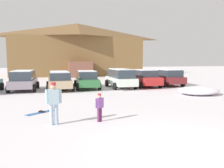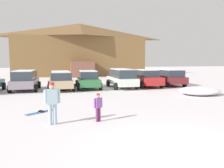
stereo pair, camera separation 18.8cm
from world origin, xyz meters
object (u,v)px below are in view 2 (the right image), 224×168
Objects in this scene: parked_red_sedan at (146,78)px; plowed_snow_pile at (200,91)px; parked_grey_wagon at (25,80)px; parked_green_coupe at (88,79)px; parked_white_suv at (122,78)px; pair_of_skis at (41,112)px; skier_adult_in_blue_parka at (52,101)px; parked_maroon_van at (169,77)px; skier_child_in_purple_jacket at (98,106)px; parked_beige_suv at (61,80)px; ski_lodge at (80,49)px.

parked_red_sedan is 1.45× the size of plowed_snow_pile.
parked_grey_wagon reaches higher than parked_green_coupe.
parked_red_sedan is at bearing 2.84° from parked_white_suv.
parked_green_coupe is at bearing 66.37° from pair_of_skis.
plowed_snow_pile is (1.66, -5.69, -0.55)m from parked_red_sedan.
parked_grey_wagon is 11.17m from skier_adult_in_blue_parka.
skier_adult_in_blue_parka reaches higher than parked_green_coupe.
parked_green_coupe is 1.06× the size of parked_white_suv.
pair_of_skis is 0.45× the size of plowed_snow_pile.
parked_maroon_van is at bearing 43.61° from skier_adult_in_blue_parka.
plowed_snow_pile is (4.19, -5.56, -0.64)m from parked_white_suv.
plowed_snow_pile is at bearing -39.79° from parked_green_coupe.
plowed_snow_pile is at bearing -52.98° from parked_white_suv.
plowed_snow_pile is (7.28, -6.07, -0.52)m from parked_green_coupe.
parked_grey_wagon is at bearing 109.39° from skier_child_in_purple_jacket.
pair_of_skis is (-3.81, -8.70, -0.80)m from parked_green_coupe.
parked_white_suv is at bearing 127.02° from plowed_snow_pile.
parked_grey_wagon is at bearing 173.87° from parked_beige_suv.
parked_maroon_van reaches higher than parked_green_coupe.
parked_grey_wagon reaches higher than parked_maroon_van.
parked_grey_wagon reaches higher than plowed_snow_pile.
parked_green_coupe is (2.43, 0.29, -0.05)m from parked_beige_suv.
parked_green_coupe is at bearing 82.44° from skier_child_in_purple_jacket.
skier_adult_in_blue_parka is (-11.55, -11.01, 0.05)m from parked_maroon_van.
ski_lodge is at bearing 93.93° from parked_white_suv.
parked_green_coupe reaches higher than parked_beige_suv.
parked_red_sedan reaches higher than parked_maroon_van.
parked_grey_wagon is at bearing 179.79° from parked_green_coupe.
parked_red_sedan is at bearing -2.08° from parked_grey_wagon.
skier_adult_in_blue_parka is at bearing -94.48° from parked_beige_suv.
parked_grey_wagon is at bearing 176.45° from parked_white_suv.
ski_lodge is 18.91m from parked_green_coupe.
ski_lodge is 28.10m from pair_of_skis.
plowed_snow_pile is (-1.00, -6.12, -0.60)m from parked_maroon_van.
parked_grey_wagon is 0.87× the size of parked_green_coupe.
parked_white_suv is (1.30, -18.97, -3.54)m from ski_lodge.
parked_green_coupe is 11.12m from skier_child_in_purple_jacket.
parked_grey_wagon is 1.34× the size of plowed_snow_pile.
ski_lodge is 19.35m from parked_white_suv.
parked_maroon_van is at bearing -70.57° from ski_lodge.
parked_maroon_van is (2.66, 0.43, 0.05)m from parked_red_sedan.
pair_of_skis is at bearing -101.63° from ski_lodge.
parked_beige_suv is 10.70m from skier_adult_in_blue_parka.
parked_white_suv is 2.73× the size of skier_adult_in_blue_parka.
parked_beige_suv is 2.79× the size of skier_adult_in_blue_parka.
parked_beige_suv is at bearing 149.29° from plowed_snow_pile.
pair_of_skis is (-1.37, -8.41, -0.85)m from parked_beige_suv.
skier_adult_in_blue_parka is at bearing -79.28° from parked_grey_wagon.
parked_maroon_van reaches higher than skier_child_in_purple_jacket.
skier_child_in_purple_jacket is (3.89, -11.04, -0.26)m from parked_grey_wagon.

